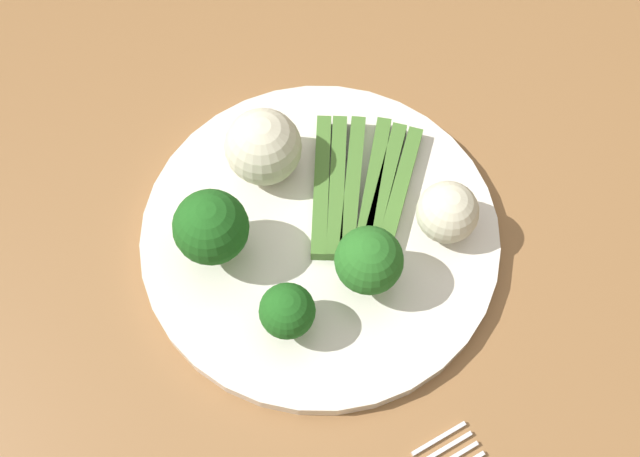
{
  "coord_description": "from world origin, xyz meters",
  "views": [
    {
      "loc": [
        0.32,
        -0.13,
        1.31
      ],
      "look_at": [
        0.06,
        -0.05,
        0.77
      ],
      "focal_mm": 42.77,
      "sensor_mm": 36.0,
      "label": 1
    }
  ],
  "objects_px": {
    "plate": "(320,235)",
    "broccoli_near_center": "(369,261)",
    "broccoli_front": "(287,311)",
    "asparagus_bundle": "(360,189)",
    "broccoli_back": "(211,228)",
    "cauliflower_outer_edge": "(447,212)",
    "dining_table": "(352,219)",
    "cauliflower_left": "(263,147)"
  },
  "relations": [
    {
      "from": "asparagus_bundle",
      "to": "cauliflower_outer_edge",
      "type": "height_order",
      "value": "cauliflower_outer_edge"
    },
    {
      "from": "broccoli_back",
      "to": "dining_table",
      "type": "bearing_deg",
      "value": 112.97
    },
    {
      "from": "plate",
      "to": "broccoli_near_center",
      "type": "relative_size",
      "value": 4.58
    },
    {
      "from": "cauliflower_left",
      "to": "broccoli_near_center",
      "type": "bearing_deg",
      "value": 22.4
    },
    {
      "from": "cauliflower_outer_edge",
      "to": "cauliflower_left",
      "type": "xyz_separation_m",
      "value": [
        -0.09,
        -0.12,
        0.01
      ]
    },
    {
      "from": "plate",
      "to": "cauliflower_left",
      "type": "relative_size",
      "value": 4.64
    },
    {
      "from": "plate",
      "to": "cauliflower_outer_edge",
      "type": "distance_m",
      "value": 0.1
    },
    {
      "from": "broccoli_near_center",
      "to": "broccoli_back",
      "type": "height_order",
      "value": "broccoli_back"
    },
    {
      "from": "broccoli_near_center",
      "to": "cauliflower_left",
      "type": "distance_m",
      "value": 0.13
    },
    {
      "from": "cauliflower_outer_edge",
      "to": "dining_table",
      "type": "bearing_deg",
      "value": -152.76
    },
    {
      "from": "dining_table",
      "to": "broccoli_front",
      "type": "distance_m",
      "value": 0.22
    },
    {
      "from": "broccoli_near_center",
      "to": "cauliflower_left",
      "type": "bearing_deg",
      "value": -157.6
    },
    {
      "from": "cauliflower_left",
      "to": "cauliflower_outer_edge",
      "type": "bearing_deg",
      "value": 52.78
    },
    {
      "from": "plate",
      "to": "broccoli_back",
      "type": "bearing_deg",
      "value": -94.22
    },
    {
      "from": "plate",
      "to": "broccoli_back",
      "type": "height_order",
      "value": "broccoli_back"
    },
    {
      "from": "broccoli_front",
      "to": "asparagus_bundle",
      "type": "bearing_deg",
      "value": 137.68
    },
    {
      "from": "broccoli_back",
      "to": "cauliflower_left",
      "type": "bearing_deg",
      "value": 139.06
    },
    {
      "from": "broccoli_near_center",
      "to": "broccoli_front",
      "type": "distance_m",
      "value": 0.07
    },
    {
      "from": "dining_table",
      "to": "cauliflower_outer_edge",
      "type": "height_order",
      "value": "cauliflower_outer_edge"
    },
    {
      "from": "broccoli_back",
      "to": "cauliflower_outer_edge",
      "type": "relative_size",
      "value": 1.44
    },
    {
      "from": "broccoli_front",
      "to": "cauliflower_left",
      "type": "bearing_deg",
      "value": 172.77
    },
    {
      "from": "asparagus_bundle",
      "to": "broccoli_front",
      "type": "distance_m",
      "value": 0.13
    },
    {
      "from": "asparagus_bundle",
      "to": "broccoli_front",
      "type": "xyz_separation_m",
      "value": [
        0.09,
        -0.09,
        0.02
      ]
    },
    {
      "from": "dining_table",
      "to": "cauliflower_outer_edge",
      "type": "relative_size",
      "value": 23.46
    },
    {
      "from": "cauliflower_outer_edge",
      "to": "broccoli_back",
      "type": "bearing_deg",
      "value": -99.33
    },
    {
      "from": "asparagus_bundle",
      "to": "cauliflower_outer_edge",
      "type": "relative_size",
      "value": 3.02
    },
    {
      "from": "dining_table",
      "to": "asparagus_bundle",
      "type": "relative_size",
      "value": 7.78
    },
    {
      "from": "broccoli_near_center",
      "to": "asparagus_bundle",
      "type": "bearing_deg",
      "value": 166.29
    },
    {
      "from": "broccoli_front",
      "to": "cauliflower_outer_edge",
      "type": "distance_m",
      "value": 0.15
    },
    {
      "from": "dining_table",
      "to": "cauliflower_left",
      "type": "distance_m",
      "value": 0.17
    },
    {
      "from": "cauliflower_outer_edge",
      "to": "cauliflower_left",
      "type": "relative_size",
      "value": 0.79
    },
    {
      "from": "broccoli_front",
      "to": "dining_table",
      "type": "bearing_deg",
      "value": 143.88
    },
    {
      "from": "plate",
      "to": "asparagus_bundle",
      "type": "relative_size",
      "value": 1.95
    },
    {
      "from": "dining_table",
      "to": "broccoli_near_center",
      "type": "relative_size",
      "value": 18.25
    },
    {
      "from": "broccoli_near_center",
      "to": "cauliflower_outer_edge",
      "type": "bearing_deg",
      "value": 110.31
    },
    {
      "from": "broccoli_back",
      "to": "cauliflower_left",
      "type": "xyz_separation_m",
      "value": [
        -0.06,
        0.06,
        -0.01
      ]
    },
    {
      "from": "plate",
      "to": "cauliflower_left",
      "type": "height_order",
      "value": "cauliflower_left"
    },
    {
      "from": "asparagus_bundle",
      "to": "broccoli_near_center",
      "type": "xyz_separation_m",
      "value": [
        0.08,
        -0.02,
        0.03
      ]
    },
    {
      "from": "asparagus_bundle",
      "to": "broccoli_front",
      "type": "relative_size",
      "value": 2.91
    },
    {
      "from": "broccoli_front",
      "to": "cauliflower_outer_edge",
      "type": "bearing_deg",
      "value": 107.99
    },
    {
      "from": "plate",
      "to": "broccoli_front",
      "type": "relative_size",
      "value": 5.69
    },
    {
      "from": "dining_table",
      "to": "broccoli_front",
      "type": "bearing_deg",
      "value": -36.12
    }
  ]
}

